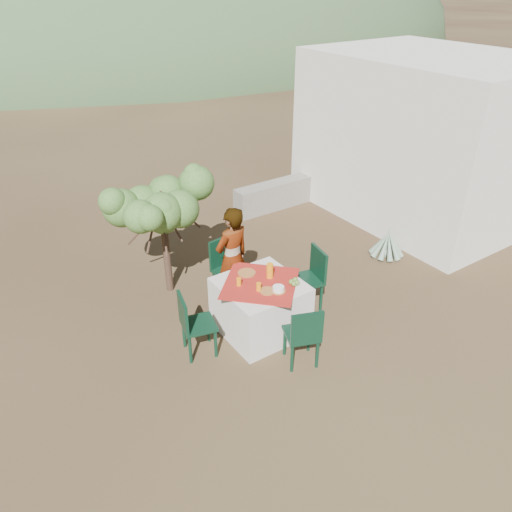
{
  "coord_description": "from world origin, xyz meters",
  "views": [
    {
      "loc": [
        -2.43,
        -4.22,
        4.33
      ],
      "look_at": [
        0.87,
        0.66,
        0.91
      ],
      "focal_mm": 35.0,
      "sensor_mm": 36.0,
      "label": 1
    }
  ],
  "objects_px": {
    "table": "(260,307)",
    "guesthouse": "(425,136)",
    "juice_pitcher": "(270,271)",
    "chair_right": "(311,276)",
    "shrub_tree": "(164,210)",
    "agave": "(387,244)",
    "chair_left": "(192,322)",
    "chair_far": "(227,266)",
    "person": "(232,259)",
    "chair_near": "(304,334)"
  },
  "relations": [
    {
      "from": "chair_near",
      "to": "person",
      "type": "distance_m",
      "value": 1.61
    },
    {
      "from": "table",
      "to": "chair_far",
      "type": "height_order",
      "value": "chair_far"
    },
    {
      "from": "table",
      "to": "chair_near",
      "type": "relative_size",
      "value": 1.5
    },
    {
      "from": "juice_pitcher",
      "to": "shrub_tree",
      "type": "bearing_deg",
      "value": 114.42
    },
    {
      "from": "chair_left",
      "to": "person",
      "type": "bearing_deg",
      "value": -43.72
    },
    {
      "from": "chair_right",
      "to": "guesthouse",
      "type": "xyz_separation_m",
      "value": [
        4.01,
        1.48,
        0.99
      ]
    },
    {
      "from": "person",
      "to": "juice_pitcher",
      "type": "height_order",
      "value": "person"
    },
    {
      "from": "guesthouse",
      "to": "table",
      "type": "bearing_deg",
      "value": -162.62
    },
    {
      "from": "chair_left",
      "to": "person",
      "type": "xyz_separation_m",
      "value": [
        0.99,
        0.64,
        0.29
      ]
    },
    {
      "from": "chair_left",
      "to": "shrub_tree",
      "type": "distance_m",
      "value": 1.82
    },
    {
      "from": "chair_left",
      "to": "juice_pitcher",
      "type": "distance_m",
      "value": 1.22
    },
    {
      "from": "chair_far",
      "to": "agave",
      "type": "relative_size",
      "value": 1.48
    },
    {
      "from": "juice_pitcher",
      "to": "table",
      "type": "bearing_deg",
      "value": -166.72
    },
    {
      "from": "chair_right",
      "to": "guesthouse",
      "type": "height_order",
      "value": "guesthouse"
    },
    {
      "from": "shrub_tree",
      "to": "agave",
      "type": "relative_size",
      "value": 2.66
    },
    {
      "from": "chair_right",
      "to": "juice_pitcher",
      "type": "bearing_deg",
      "value": -77.4
    },
    {
      "from": "table",
      "to": "guesthouse",
      "type": "bearing_deg",
      "value": 17.38
    },
    {
      "from": "table",
      "to": "chair_near",
      "type": "xyz_separation_m",
      "value": [
        0.04,
        -0.87,
        0.1
      ]
    },
    {
      "from": "table",
      "to": "juice_pitcher",
      "type": "relative_size",
      "value": 6.4
    },
    {
      "from": "table",
      "to": "shrub_tree",
      "type": "distance_m",
      "value": 1.97
    },
    {
      "from": "shrub_tree",
      "to": "chair_far",
      "type": "bearing_deg",
      "value": -47.82
    },
    {
      "from": "chair_near",
      "to": "chair_right",
      "type": "height_order",
      "value": "chair_right"
    },
    {
      "from": "guesthouse",
      "to": "shrub_tree",
      "type": "bearing_deg",
      "value": 178.96
    },
    {
      "from": "table",
      "to": "agave",
      "type": "relative_size",
      "value": 2.08
    },
    {
      "from": "chair_near",
      "to": "agave",
      "type": "height_order",
      "value": "chair_near"
    },
    {
      "from": "chair_far",
      "to": "chair_near",
      "type": "distance_m",
      "value": 1.84
    },
    {
      "from": "person",
      "to": "shrub_tree",
      "type": "bearing_deg",
      "value": -68.64
    },
    {
      "from": "chair_left",
      "to": "guesthouse",
      "type": "distance_m",
      "value": 6.17
    },
    {
      "from": "chair_far",
      "to": "agave",
      "type": "height_order",
      "value": "chair_far"
    },
    {
      "from": "agave",
      "to": "chair_right",
      "type": "bearing_deg",
      "value": -168.92
    },
    {
      "from": "person",
      "to": "agave",
      "type": "relative_size",
      "value": 2.49
    },
    {
      "from": "chair_far",
      "to": "agave",
      "type": "distance_m",
      "value": 2.96
    },
    {
      "from": "chair_right",
      "to": "guesthouse",
      "type": "distance_m",
      "value": 4.39
    },
    {
      "from": "chair_right",
      "to": "guesthouse",
      "type": "bearing_deg",
      "value": 121.71
    },
    {
      "from": "agave",
      "to": "guesthouse",
      "type": "distance_m",
      "value": 2.59
    },
    {
      "from": "shrub_tree",
      "to": "guesthouse",
      "type": "height_order",
      "value": "guesthouse"
    },
    {
      "from": "chair_left",
      "to": "chair_right",
      "type": "height_order",
      "value": "chair_right"
    },
    {
      "from": "chair_left",
      "to": "chair_near",
      "type": "bearing_deg",
      "value": -119.7
    },
    {
      "from": "chair_far",
      "to": "chair_right",
      "type": "height_order",
      "value": "chair_far"
    },
    {
      "from": "chair_far",
      "to": "juice_pitcher",
      "type": "height_order",
      "value": "juice_pitcher"
    },
    {
      "from": "table",
      "to": "guesthouse",
      "type": "height_order",
      "value": "guesthouse"
    },
    {
      "from": "chair_near",
      "to": "chair_left",
      "type": "xyz_separation_m",
      "value": [
        -1.01,
        0.95,
        0.01
      ]
    },
    {
      "from": "shrub_tree",
      "to": "agave",
      "type": "distance_m",
      "value": 3.86
    },
    {
      "from": "chair_far",
      "to": "shrub_tree",
      "type": "relative_size",
      "value": 0.56
    },
    {
      "from": "juice_pitcher",
      "to": "chair_near",
      "type": "bearing_deg",
      "value": -98.97
    },
    {
      "from": "chair_near",
      "to": "chair_left",
      "type": "distance_m",
      "value": 1.39
    },
    {
      "from": "person",
      "to": "chair_near",
      "type": "bearing_deg",
      "value": 81.38
    },
    {
      "from": "table",
      "to": "chair_left",
      "type": "bearing_deg",
      "value": 175.53
    },
    {
      "from": "guesthouse",
      "to": "juice_pitcher",
      "type": "relative_size",
      "value": 20.64
    },
    {
      "from": "chair_right",
      "to": "juice_pitcher",
      "type": "height_order",
      "value": "juice_pitcher"
    }
  ]
}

